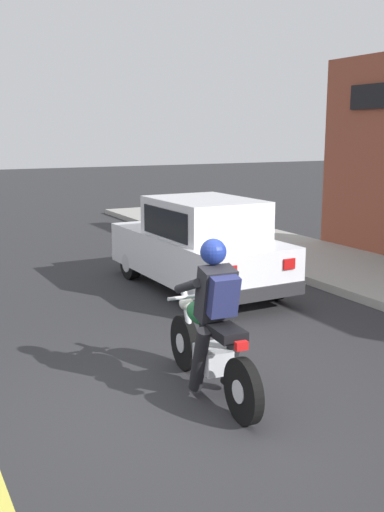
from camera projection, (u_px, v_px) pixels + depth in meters
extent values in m
plane|color=#2B2B2D|center=(185.00, 414.00, 5.70)|extent=(80.00, 80.00, 0.00)
cube|color=#9E9B93|center=(379.00, 278.00, 10.75)|extent=(2.60, 22.00, 0.14)
cylinder|color=black|center=(185.00, 343.00, 6.74)|extent=(0.15, 0.63, 0.62)
cylinder|color=silver|center=(185.00, 343.00, 6.74)|extent=(0.14, 0.23, 0.22)
cylinder|color=black|center=(243.00, 391.00, 5.48)|extent=(0.15, 0.63, 0.62)
cylinder|color=silver|center=(243.00, 391.00, 5.48)|extent=(0.14, 0.23, 0.22)
cube|color=silver|center=(213.00, 358.00, 6.05)|extent=(0.31, 0.42, 0.24)
ellipsoid|color=#196B33|center=(203.00, 313.00, 6.19)|extent=(0.34, 0.54, 0.24)
cube|color=black|center=(223.00, 330.00, 5.76)|extent=(0.30, 0.58, 0.10)
cylinder|color=silver|center=(188.00, 318.00, 6.58)|extent=(0.09, 0.33, 0.68)
cylinder|color=silver|center=(192.00, 296.00, 6.42)|extent=(0.56, 0.08, 0.04)
sphere|color=silver|center=(186.00, 303.00, 6.60)|extent=(0.16, 0.16, 0.16)
cylinder|color=silver|center=(246.00, 380.00, 5.77)|extent=(0.12, 0.55, 0.08)
cube|color=red|center=(241.00, 346.00, 5.44)|extent=(0.12, 0.07, 0.08)
cylinder|color=black|center=(200.00, 360.00, 5.91)|extent=(0.17, 0.36, 0.71)
cylinder|color=black|center=(232.00, 355.00, 6.04)|extent=(0.17, 0.36, 0.71)
cube|color=#232328|center=(216.00, 294.00, 5.86)|extent=(0.36, 0.35, 0.57)
cylinder|color=#232328|center=(187.00, 286.00, 5.99)|extent=(0.13, 0.52, 0.26)
cylinder|color=#232328|center=(223.00, 282.00, 6.15)|extent=(0.13, 0.52, 0.26)
sphere|color=navy|center=(213.00, 252.00, 5.83)|extent=(0.26, 0.26, 0.26)
cube|color=navy|center=(223.00, 296.00, 5.71)|extent=(0.30, 0.26, 0.42)
cylinder|color=black|center=(130.00, 263.00, 10.90)|extent=(0.19, 0.60, 0.60)
cylinder|color=silver|center=(130.00, 263.00, 10.90)|extent=(0.21, 0.33, 0.33)
cylinder|color=black|center=(199.00, 255.00, 11.58)|extent=(0.19, 0.60, 0.60)
cylinder|color=silver|center=(199.00, 255.00, 11.58)|extent=(0.21, 0.33, 0.33)
cylinder|color=black|center=(194.00, 293.00, 8.84)|extent=(0.19, 0.60, 0.60)
cylinder|color=silver|center=(194.00, 293.00, 8.84)|extent=(0.21, 0.33, 0.33)
cylinder|color=black|center=(273.00, 282.00, 9.52)|extent=(0.19, 0.60, 0.60)
cylinder|color=silver|center=(273.00, 282.00, 9.52)|extent=(0.21, 0.33, 0.33)
cube|color=silver|center=(197.00, 254.00, 10.15)|extent=(1.72, 3.73, 0.70)
cube|color=silver|center=(204.00, 219.00, 9.81)|extent=(1.48, 1.93, 0.66)
cube|color=black|center=(180.00, 215.00, 10.56)|extent=(1.33, 0.38, 0.51)
cube|color=black|center=(165.00, 223.00, 9.47)|extent=(0.06, 1.52, 0.46)
cube|color=black|center=(241.00, 217.00, 10.15)|extent=(0.06, 1.52, 0.46)
cube|color=silver|center=(127.00, 234.00, 11.49)|extent=(0.24, 0.05, 0.14)
cube|color=red|center=(230.00, 271.00, 8.29)|extent=(0.20, 0.04, 0.16)
cube|color=silver|center=(174.00, 230.00, 11.96)|extent=(0.24, 0.05, 0.14)
cube|color=red|center=(289.00, 264.00, 8.77)|extent=(0.20, 0.04, 0.16)
cube|color=#28282B|center=(152.00, 250.00, 11.77)|extent=(1.61, 0.15, 0.20)
cube|color=#28282B|center=(259.00, 293.00, 8.63)|extent=(1.61, 0.15, 0.20)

